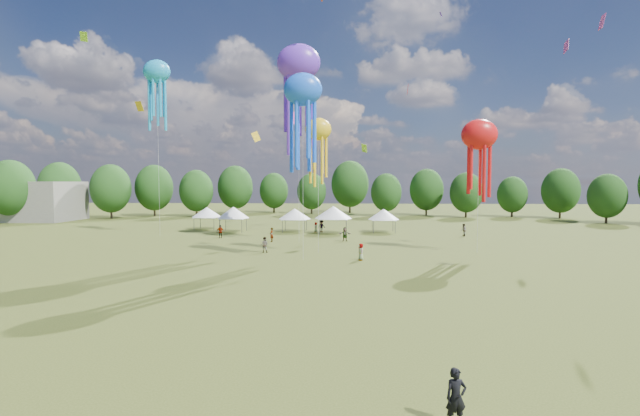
{
  "coord_description": "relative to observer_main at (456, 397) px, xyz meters",
  "views": [
    {
      "loc": [
        3.27,
        -17.28,
        7.84
      ],
      "look_at": [
        1.58,
        15.0,
        6.0
      ],
      "focal_mm": 25.37,
      "sensor_mm": 36.0,
      "label": 1
    }
  ],
  "objects": [
    {
      "name": "small_kites",
      "position": [
        -6.83,
        45.67,
        30.3
      ],
      "size": [
        67.52,
        62.24,
        46.31
      ],
      "color": "blue",
      "rests_on": "ground"
    },
    {
      "name": "spectators_far",
      "position": [
        -4.75,
        48.52,
        -0.04
      ],
      "size": [
        35.73,
        26.55,
        1.88
      ],
      "color": "gray",
      "rests_on": "ground"
    },
    {
      "name": "spectator_near",
      "position": [
        -12.44,
        35.37,
        -0.07
      ],
      "size": [
        0.9,
        0.73,
        1.75
      ],
      "primitive_type": "imported",
      "rotation": [
        0.0,
        0.0,
        3.06
      ],
      "color": "gray",
      "rests_on": "ground"
    },
    {
      "name": "show_kites",
      "position": [
        -8.94,
        41.41,
        16.81
      ],
      "size": [
        45.78,
        22.29,
        25.56
      ],
      "color": "blue",
      "rests_on": "ground"
    },
    {
      "name": "observer_main",
      "position": [
        0.0,
        0.0,
        0.0
      ],
      "size": [
        0.75,
        0.56,
        1.89
      ],
      "primitive_type": "imported",
      "rotation": [
        0.0,
        0.0,
        0.16
      ],
      "color": "black",
      "rests_on": "ground"
    },
    {
      "name": "festival_tents",
      "position": [
        -11.81,
        56.72,
        2.04
      ],
      "size": [
        34.02,
        10.6,
        4.22
      ],
      "color": "#47474C",
      "rests_on": "ground"
    },
    {
      "name": "ground",
      "position": [
        -6.89,
        2.96,
        -0.94
      ],
      "size": [
        300.0,
        300.0,
        0.0
      ],
      "primitive_type": "plane",
      "color": "#384416",
      "rests_on": "ground"
    },
    {
      "name": "treeline",
      "position": [
        -10.76,
        65.47,
        5.6
      ],
      "size": [
        201.57,
        95.24,
        13.43
      ],
      "color": "#38281C",
      "rests_on": "ground"
    }
  ]
}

